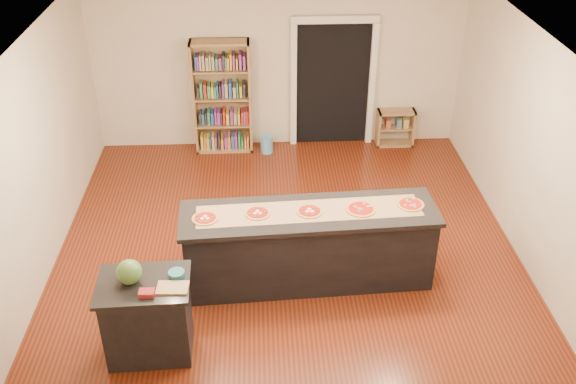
{
  "coord_description": "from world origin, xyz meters",
  "views": [
    {
      "loc": [
        -0.33,
        -6.44,
        5.08
      ],
      "look_at": [
        0.0,
        0.2,
        1.0
      ],
      "focal_mm": 40.0,
      "sensor_mm": 36.0,
      "label": 1
    }
  ],
  "objects_px": {
    "low_shelf": "(395,128)",
    "bookshelf": "(222,97)",
    "side_counter": "(148,317)",
    "kitchen_island": "(309,246)",
    "waste_bin": "(267,144)",
    "watermelon": "(129,272)"
  },
  "relations": [
    {
      "from": "kitchen_island",
      "to": "bookshelf",
      "type": "xyz_separation_m",
      "value": [
        -1.15,
        3.53,
        0.44
      ]
    },
    {
      "from": "kitchen_island",
      "to": "watermelon",
      "type": "bearing_deg",
      "value": -153.04
    },
    {
      "from": "low_shelf",
      "to": "kitchen_island",
      "type": "bearing_deg",
      "value": -116.24
    },
    {
      "from": "low_shelf",
      "to": "bookshelf",
      "type": "bearing_deg",
      "value": -179.36
    },
    {
      "from": "bookshelf",
      "to": "watermelon",
      "type": "bearing_deg",
      "value": -99.12
    },
    {
      "from": "bookshelf",
      "to": "low_shelf",
      "type": "distance_m",
      "value": 2.97
    },
    {
      "from": "side_counter",
      "to": "low_shelf",
      "type": "xyz_separation_m",
      "value": [
        3.52,
        4.67,
        -0.15
      ]
    },
    {
      "from": "kitchen_island",
      "to": "side_counter",
      "type": "distance_m",
      "value": 2.09
    },
    {
      "from": "side_counter",
      "to": "watermelon",
      "type": "relative_size",
      "value": 3.65
    },
    {
      "from": "bookshelf",
      "to": "low_shelf",
      "type": "height_order",
      "value": "bookshelf"
    },
    {
      "from": "waste_bin",
      "to": "watermelon",
      "type": "distance_m",
      "value": 4.79
    },
    {
      "from": "kitchen_island",
      "to": "bookshelf",
      "type": "relative_size",
      "value": 1.6
    },
    {
      "from": "kitchen_island",
      "to": "low_shelf",
      "type": "distance_m",
      "value": 3.97
    },
    {
      "from": "kitchen_island",
      "to": "waste_bin",
      "type": "height_order",
      "value": "kitchen_island"
    },
    {
      "from": "bookshelf",
      "to": "watermelon",
      "type": "relative_size",
      "value": 7.34
    },
    {
      "from": "kitchen_island",
      "to": "low_shelf",
      "type": "relative_size",
      "value": 4.78
    },
    {
      "from": "waste_bin",
      "to": "watermelon",
      "type": "height_order",
      "value": "watermelon"
    },
    {
      "from": "bookshelf",
      "to": "low_shelf",
      "type": "bearing_deg",
      "value": 0.64
    },
    {
      "from": "watermelon",
      "to": "side_counter",
      "type": "bearing_deg",
      "value": -9.66
    },
    {
      "from": "kitchen_island",
      "to": "low_shelf",
      "type": "height_order",
      "value": "kitchen_island"
    },
    {
      "from": "bookshelf",
      "to": "waste_bin",
      "type": "bearing_deg",
      "value": -11.57
    },
    {
      "from": "side_counter",
      "to": "watermelon",
      "type": "distance_m",
      "value": 0.6
    }
  ]
}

